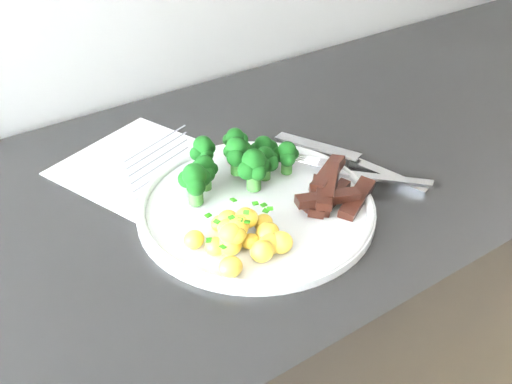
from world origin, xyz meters
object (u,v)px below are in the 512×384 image
at_px(broccoli, 237,160).
at_px(potatoes, 242,235).
at_px(beef_strips, 330,192).
at_px(knife, 367,168).
at_px(fork, 361,173).
at_px(recipe_paper, 163,174).
at_px(plate, 256,205).

bearing_deg(broccoli, potatoes, -120.54).
height_order(beef_strips, knife, beef_strips).
distance_m(potatoes, fork, 0.21).
relative_size(recipe_paper, beef_strips, 2.73).
distance_m(recipe_paper, knife, 0.29).
distance_m(broccoli, knife, 0.19).
relative_size(recipe_paper, plate, 1.10).
xyz_separation_m(recipe_paper, potatoes, (0.00, -0.20, 0.03)).
xyz_separation_m(broccoli, beef_strips, (0.08, -0.10, -0.02)).
xyz_separation_m(recipe_paper, beef_strips, (0.14, -0.19, 0.02)).
relative_size(plate, fork, 1.75).
bearing_deg(fork, knife, 29.57).
bearing_deg(knife, broccoli, 157.49).
bearing_deg(broccoli, plate, -97.14).
distance_m(recipe_paper, broccoli, 0.12).
bearing_deg(recipe_paper, fork, -39.47).
distance_m(potatoes, beef_strips, 0.14).
bearing_deg(potatoes, knife, 9.84).
bearing_deg(potatoes, fork, 6.94).
relative_size(broccoli, knife, 0.75).
xyz_separation_m(broccoli, knife, (0.17, -0.07, -0.04)).
distance_m(plate, knife, 0.18).
xyz_separation_m(broccoli, fork, (0.14, -0.09, -0.03)).
bearing_deg(plate, broccoli, 82.86).
relative_size(potatoes, beef_strips, 0.88).
bearing_deg(potatoes, plate, 44.02).
xyz_separation_m(plate, beef_strips, (0.08, -0.05, 0.01)).
bearing_deg(knife, fork, -150.43).
xyz_separation_m(plate, broccoli, (0.01, 0.06, 0.04)).
bearing_deg(potatoes, recipe_paper, 90.49).
bearing_deg(fork, recipe_paper, 140.53).
xyz_separation_m(beef_strips, knife, (0.10, 0.03, -0.01)).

